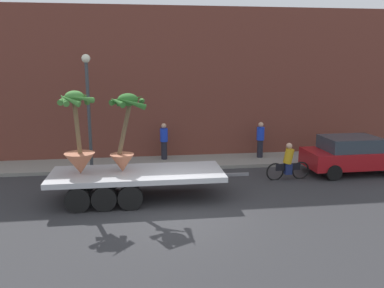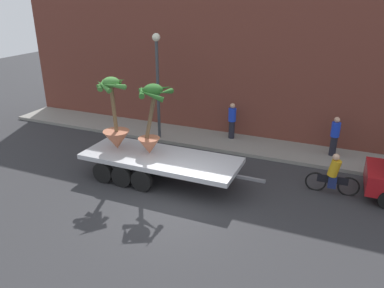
{
  "view_description": "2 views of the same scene",
  "coord_description": "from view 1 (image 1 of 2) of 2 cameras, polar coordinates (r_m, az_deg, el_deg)",
  "views": [
    {
      "loc": [
        -1.2,
        -11.56,
        4.76
      ],
      "look_at": [
        0.66,
        2.17,
        1.79
      ],
      "focal_mm": 36.93,
      "sensor_mm": 36.0,
      "label": 1
    },
    {
      "loc": [
        4.74,
        -9.59,
        6.65
      ],
      "look_at": [
        -0.02,
        1.61,
        1.69
      ],
      "focal_mm": 35.12,
      "sensor_mm": 36.0,
      "label": 2
    }
  ],
  "objects": [
    {
      "name": "parked_car",
      "position": [
        18.09,
        22.2,
        -1.36
      ],
      "size": [
        4.19,
        2.02,
        1.58
      ],
      "color": "maroon",
      "rests_on": "ground"
    },
    {
      "name": "cyclist",
      "position": [
        16.36,
        13.73,
        -2.73
      ],
      "size": [
        1.84,
        0.36,
        1.54
      ],
      "color": "black",
      "rests_on": "ground"
    },
    {
      "name": "potted_palm_rear",
      "position": [
        13.67,
        -16.09,
        0.25
      ],
      "size": [
        1.21,
        1.2,
        2.79
      ],
      "color": "#B26647",
      "rests_on": "flatbed_trailer"
    },
    {
      "name": "potted_palm_middle",
      "position": [
        13.53,
        -9.64,
        1.53
      ],
      "size": [
        1.29,
        1.33,
        2.68
      ],
      "color": "#B26647",
      "rests_on": "flatbed_trailer"
    },
    {
      "name": "building_facade",
      "position": [
        19.43,
        -4.21,
        8.62
      ],
      "size": [
        24.0,
        1.2,
        7.18
      ],
      "primitive_type": "cube",
      "color": "brown",
      "rests_on": "ground"
    },
    {
      "name": "street_lamp",
      "position": [
        17.06,
        -14.79,
        6.57
      ],
      "size": [
        0.36,
        0.36,
        4.83
      ],
      "color": "#383D42",
      "rests_on": "sidewalk"
    },
    {
      "name": "pedestrian_far_left",
      "position": [
        19.09,
        9.83,
        0.71
      ],
      "size": [
        0.36,
        0.36,
        1.71
      ],
      "color": "black",
      "rests_on": "sidewalk"
    },
    {
      "name": "flatbed_trailer",
      "position": [
        13.82,
        -9.0,
        -4.87
      ],
      "size": [
        6.91,
        2.27,
        0.98
      ],
      "color": "#B7BABF",
      "rests_on": "ground"
    },
    {
      "name": "ground_plane",
      "position": [
        12.56,
        -1.68,
        -10.17
      ],
      "size": [
        60.0,
        60.0,
        0.0
      ],
      "primitive_type": "plane",
      "color": "#2D2D30"
    },
    {
      "name": "pedestrian_near_gate",
      "position": [
        18.52,
        -4.06,
        0.5
      ],
      "size": [
        0.36,
        0.36,
        1.71
      ],
      "color": "black",
      "rests_on": "sidewalk"
    },
    {
      "name": "sidewalk",
      "position": [
        18.31,
        -3.7,
        -2.74
      ],
      "size": [
        24.0,
        2.2,
        0.15
      ],
      "primitive_type": "cube",
      "color": "gray",
      "rests_on": "ground"
    }
  ]
}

